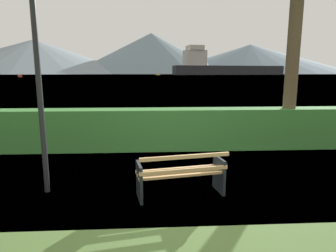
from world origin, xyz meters
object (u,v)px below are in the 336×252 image
(park_bench, at_px, (181,174))
(sailboat_mid, at_px, (20,76))
(cargo_ship_large, at_px, (221,67))
(fishing_boat_near, at_px, (158,74))
(lamp_post, at_px, (36,46))

(park_bench, bearing_deg, sailboat_mid, 114.45)
(cargo_ship_large, height_order, fishing_boat_near, cargo_ship_large)
(lamp_post, relative_size, sailboat_mid, 0.86)
(fishing_boat_near, relative_size, sailboat_mid, 0.94)
(fishing_boat_near, distance_m, sailboat_mid, 128.56)
(lamp_post, height_order, fishing_boat_near, lamp_post)
(lamp_post, distance_m, cargo_ship_large, 302.87)
(fishing_boat_near, bearing_deg, park_bench, -91.17)
(lamp_post, height_order, sailboat_mid, lamp_post)
(cargo_ship_large, bearing_deg, lamp_post, -104.12)
(cargo_ship_large, xyz_separation_m, fishing_boat_near, (-66.07, -39.08, -7.34))
(park_bench, xyz_separation_m, cargo_ship_large, (71.28, 294.03, 7.60))
(park_bench, xyz_separation_m, fishing_boat_near, (5.21, 254.96, 0.26))
(lamp_post, distance_m, sailboat_mid, 162.50)
(park_bench, bearing_deg, fishing_boat_near, 88.83)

